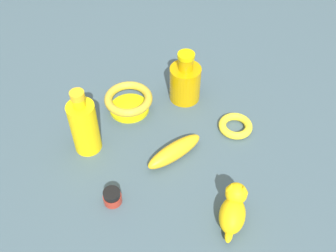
{
  "coord_description": "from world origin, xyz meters",
  "views": [
    {
      "loc": [
        0.65,
        0.2,
        0.82
      ],
      "look_at": [
        0.0,
        0.0,
        0.08
      ],
      "focal_mm": 42.36,
      "sensor_mm": 36.0,
      "label": 1
    }
  ],
  "objects": [
    {
      "name": "ground",
      "position": [
        0.0,
        0.0,
        0.0
      ],
      "size": [
        2.0,
        2.0,
        0.0
      ],
      "primitive_type": "plane",
      "color": "#384C56"
    },
    {
      "name": "banana",
      "position": [
        0.03,
        0.03,
        0.02
      ],
      "size": [
        0.16,
        0.13,
        0.04
      ],
      "primitive_type": "ellipsoid",
      "rotation": [
        0.0,
        0.0,
        2.54
      ],
      "color": "gold",
      "rests_on": "ground"
    },
    {
      "name": "bowl",
      "position": [
        -0.1,
        -0.15,
        0.03
      ],
      "size": [
        0.14,
        0.14,
        0.05
      ],
      "color": "#C5BD0D",
      "rests_on": "ground"
    },
    {
      "name": "bottle_short",
      "position": [
        -0.2,
        -0.01,
        0.06
      ],
      "size": [
        0.09,
        0.09,
        0.16
      ],
      "color": "#B38705",
      "rests_on": "ground"
    },
    {
      "name": "nail_polish_jar",
      "position": [
        0.2,
        -0.08,
        0.02
      ],
      "size": [
        0.04,
        0.04,
        0.04
      ],
      "color": "maroon",
      "rests_on": "ground"
    },
    {
      "name": "bottle_tall",
      "position": [
        0.06,
        -0.2,
        0.08
      ],
      "size": [
        0.07,
        0.07,
        0.2
      ],
      "color": "#DFBC0B",
      "rests_on": "ground"
    },
    {
      "name": "cat_figurine",
      "position": [
        0.16,
        0.2,
        0.04
      ],
      "size": [
        0.13,
        0.06,
        0.1
      ],
      "color": "yellow",
      "rests_on": "ground"
    },
    {
      "name": "bangle",
      "position": [
        -0.12,
        0.16,
        0.01
      ],
      "size": [
        0.09,
        0.09,
        0.02
      ],
      "primitive_type": "torus",
      "color": "yellow",
      "rests_on": "ground"
    }
  ]
}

